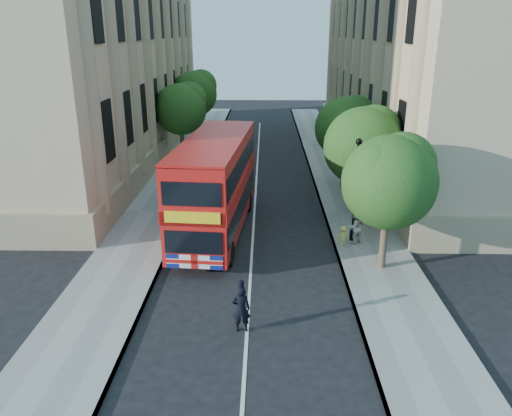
{
  "coord_description": "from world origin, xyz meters",
  "views": [
    {
      "loc": [
        0.59,
        -17.09,
        10.04
      ],
      "look_at": [
        0.2,
        4.56,
        2.3
      ],
      "focal_mm": 35.0,
      "sensor_mm": 36.0,
      "label": 1
    }
  ],
  "objects_px": {
    "box_van": "(209,178)",
    "police_constable": "(241,309)",
    "woman_pedestrian": "(354,227)",
    "lamp_post": "(355,195)",
    "double_decker_bus": "(216,183)"
  },
  "relations": [
    {
      "from": "lamp_post",
      "to": "box_van",
      "type": "xyz_separation_m",
      "value": [
        -7.89,
        6.8,
        -1.17
      ]
    },
    {
      "from": "lamp_post",
      "to": "police_constable",
      "type": "height_order",
      "value": "lamp_post"
    },
    {
      "from": "police_constable",
      "to": "woman_pedestrian",
      "type": "relative_size",
      "value": 1.01
    },
    {
      "from": "double_decker_bus",
      "to": "woman_pedestrian",
      "type": "relative_size",
      "value": 6.25
    },
    {
      "from": "lamp_post",
      "to": "police_constable",
      "type": "relative_size",
      "value": 2.95
    },
    {
      "from": "box_van",
      "to": "police_constable",
      "type": "bearing_deg",
      "value": -82.84
    },
    {
      "from": "lamp_post",
      "to": "woman_pedestrian",
      "type": "relative_size",
      "value": 2.99
    },
    {
      "from": "police_constable",
      "to": "box_van",
      "type": "bearing_deg",
      "value": -81.76
    },
    {
      "from": "box_van",
      "to": "woman_pedestrian",
      "type": "xyz_separation_m",
      "value": [
        7.88,
        -7.18,
        -0.35
      ]
    },
    {
      "from": "lamp_post",
      "to": "police_constable",
      "type": "distance_m",
      "value": 9.62
    },
    {
      "from": "box_van",
      "to": "police_constable",
      "type": "distance_m",
      "value": 14.98
    },
    {
      "from": "lamp_post",
      "to": "woman_pedestrian",
      "type": "bearing_deg",
      "value": -91.48
    },
    {
      "from": "box_van",
      "to": "woman_pedestrian",
      "type": "distance_m",
      "value": 10.67
    },
    {
      "from": "double_decker_bus",
      "to": "box_van",
      "type": "distance_m",
      "value": 5.91
    },
    {
      "from": "double_decker_bus",
      "to": "box_van",
      "type": "height_order",
      "value": "double_decker_bus"
    }
  ]
}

